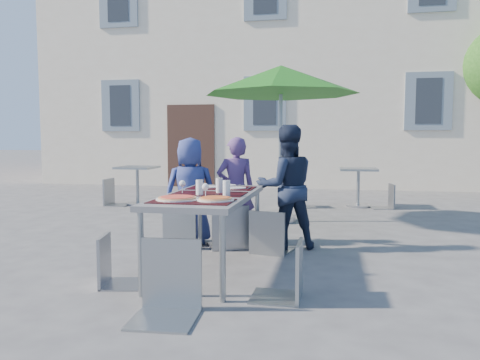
% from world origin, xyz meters
% --- Properties ---
extents(ground, '(90.00, 90.00, 0.00)m').
position_xyz_m(ground, '(0.00, 0.00, 0.00)').
color(ground, '#4A4A4C').
rests_on(ground, ground).
extents(building, '(13.60, 8.20, 11.10)m').
position_xyz_m(building, '(-0.00, 11.50, 4.85)').
color(building, beige).
rests_on(building, ground).
extents(dining_table, '(0.80, 1.85, 0.76)m').
position_xyz_m(dining_table, '(0.56, -0.26, 0.70)').
color(dining_table, '#49494E').
rests_on(dining_table, ground).
extents(pizza_near_left, '(0.37, 0.37, 0.03)m').
position_xyz_m(pizza_near_left, '(0.41, -0.77, 0.77)').
color(pizza_near_left, white).
rests_on(pizza_near_left, dining_table).
extents(pizza_near_right, '(0.32, 0.32, 0.03)m').
position_xyz_m(pizza_near_right, '(0.75, -0.76, 0.77)').
color(pizza_near_right, white).
rests_on(pizza_near_right, dining_table).
extents(glassware, '(0.54, 0.43, 0.15)m').
position_xyz_m(glassware, '(0.60, -0.34, 0.83)').
color(glassware, silver).
rests_on(glassware, dining_table).
extents(place_settings, '(0.59, 0.47, 0.01)m').
position_xyz_m(place_settings, '(0.56, 0.36, 0.76)').
color(place_settings, white).
rests_on(place_settings, dining_table).
extents(child_0, '(0.74, 0.60, 1.30)m').
position_xyz_m(child_0, '(0.04, 0.82, 0.65)').
color(child_0, navy).
rests_on(child_0, ground).
extents(child_1, '(0.55, 0.45, 1.31)m').
position_xyz_m(child_1, '(0.55, 1.05, 0.65)').
color(child_1, '#533771').
rests_on(child_1, ground).
extents(child_2, '(0.80, 0.63, 1.45)m').
position_xyz_m(child_2, '(1.21, 0.81, 0.72)').
color(child_2, '#1B243B').
rests_on(child_2, ground).
extents(chair_0, '(0.40, 0.40, 0.90)m').
position_xyz_m(chair_0, '(-0.00, 0.59, 0.52)').
color(chair_0, gray).
rests_on(chair_0, ground).
extents(chair_1, '(0.57, 0.57, 0.98)m').
position_xyz_m(chair_1, '(0.55, 0.66, 0.58)').
color(chair_1, '#90939B').
rests_on(chair_1, ground).
extents(chair_2, '(0.49, 0.49, 0.93)m').
position_xyz_m(chair_2, '(1.05, 0.50, 0.54)').
color(chair_2, gray).
rests_on(chair_2, ground).
extents(chair_3, '(0.45, 0.44, 0.84)m').
position_xyz_m(chair_3, '(-0.13, -0.89, 0.49)').
color(chair_3, '#93979E').
rests_on(chair_3, ground).
extents(chair_4, '(0.41, 0.40, 0.89)m').
position_xyz_m(chair_4, '(1.39, -0.96, 0.52)').
color(chair_4, '#929A9D').
rests_on(chair_4, ground).
extents(chair_5, '(0.48, 0.49, 1.03)m').
position_xyz_m(chair_5, '(0.57, -1.47, 0.61)').
color(chair_5, gray).
rests_on(chair_5, ground).
extents(patio_umbrella, '(2.36, 2.36, 2.40)m').
position_xyz_m(patio_umbrella, '(0.94, 2.57, 2.16)').
color(patio_umbrella, '#ADAEB5').
rests_on(patio_umbrella, ground).
extents(cafe_table_0, '(0.70, 0.70, 0.75)m').
position_xyz_m(cafe_table_0, '(-1.99, 3.89, 0.52)').
color(cafe_table_0, '#ADAEB5').
rests_on(cafe_table_0, ground).
extents(bg_chair_l_0, '(0.45, 0.44, 0.98)m').
position_xyz_m(bg_chair_l_0, '(-2.43, 3.77, 0.58)').
color(bg_chair_l_0, gray).
rests_on(bg_chair_l_0, ground).
extents(bg_chair_r_0, '(0.47, 0.47, 0.87)m').
position_xyz_m(bg_chair_r_0, '(-1.16, 3.79, 0.50)').
color(bg_chair_r_0, gray).
rests_on(bg_chair_r_0, ground).
extents(cafe_table_1, '(0.69, 0.69, 0.74)m').
position_xyz_m(cafe_table_1, '(2.22, 4.42, 0.50)').
color(cafe_table_1, '#ADAEB5').
rests_on(cafe_table_1, ground).
extents(bg_chair_l_1, '(0.49, 0.49, 0.86)m').
position_xyz_m(bg_chair_l_1, '(1.15, 4.19, 0.50)').
color(bg_chair_l_1, slate).
rests_on(bg_chair_l_1, ground).
extents(bg_chair_r_1, '(0.44, 0.43, 0.86)m').
position_xyz_m(bg_chair_r_1, '(2.73, 4.34, 0.50)').
color(bg_chair_r_1, gray).
rests_on(bg_chair_r_1, ground).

